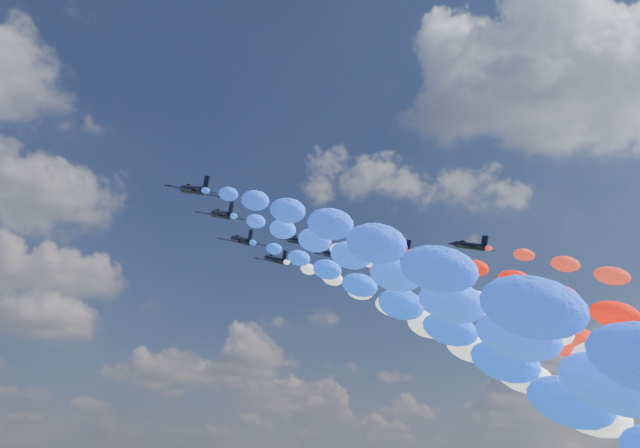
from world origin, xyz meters
TOP-DOWN VIEW (x-y plane):
  - jet_0 at (-28.43, -5.80)m, footprint 9.97×13.04m
  - trail_0 at (-28.43, -67.81)m, footprint 6.35×120.60m
  - jet_1 at (-20.02, 2.86)m, footprint 9.77×12.91m
  - trail_1 at (-20.02, -59.16)m, footprint 6.35×120.60m
  - jet_2 at (-10.88, 14.71)m, footprint 9.70×12.85m
  - trail_2 at (-10.88, -47.31)m, footprint 6.35×120.60m
  - jet_3 at (-1.04, 9.52)m, footprint 9.86×12.97m
  - trail_3 at (-1.04, -52.50)m, footprint 6.35×120.60m
  - jet_4 at (0.83, 23.50)m, footprint 9.47×12.69m
  - trail_4 at (0.83, -38.52)m, footprint 6.35×120.60m
  - jet_5 at (9.85, 14.37)m, footprint 9.22×12.51m
  - trail_5 at (9.85, -47.65)m, footprint 6.35×120.60m
  - jet_6 at (17.68, 5.14)m, footprint 9.16×12.46m
  - jet_7 at (28.76, -4.36)m, footprint 9.64×12.81m

SIDE VIEW (x-z plane):
  - trail_0 at x=-28.43m, z-range 27.56..93.31m
  - trail_1 at x=-20.02m, z-range 27.56..93.31m
  - trail_2 at x=-10.88m, z-range 27.56..93.31m
  - trail_3 at x=-1.04m, z-range 27.56..93.31m
  - trail_4 at x=0.83m, z-range 27.56..93.31m
  - trail_5 at x=9.85m, z-range 27.56..93.31m
  - jet_0 at x=-28.43m, z-range 88.55..95.19m
  - jet_1 at x=-20.02m, z-range 88.55..95.19m
  - jet_2 at x=-10.88m, z-range 88.55..95.19m
  - jet_3 at x=-1.04m, z-range 88.55..95.19m
  - jet_4 at x=0.83m, z-range 88.55..95.19m
  - jet_5 at x=9.85m, z-range 88.55..95.19m
  - jet_6 at x=17.68m, z-range 88.55..95.19m
  - jet_7 at x=28.76m, z-range 88.55..95.19m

